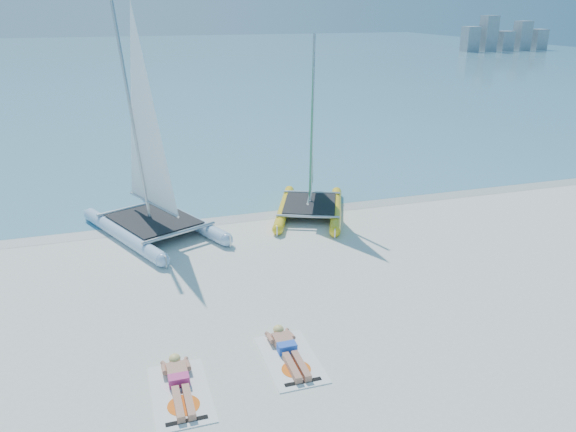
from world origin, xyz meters
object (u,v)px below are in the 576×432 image
catamaran_yellow (311,156)px  towel_b (291,359)px  catamaran_blue (147,165)px  sunbather_a (179,382)px  towel_a (181,393)px  sunbather_b (288,349)px

catamaran_yellow → towel_b: bearing=-89.3°
catamaran_yellow → towel_b: (-3.24, -7.91, -1.82)m
catamaran_yellow → catamaran_blue: bearing=-152.6°
sunbather_a → towel_a: bearing=-90.0°
catamaran_yellow → towel_a: catamaran_yellow is taller
sunbather_a → towel_b: bearing=5.2°
sunbather_b → sunbather_a: bearing=-169.8°
sunbather_a → sunbather_b: same height
catamaran_blue → sunbather_b: bearing=-98.8°
towel_b → towel_a: bearing=-169.8°
catamaran_yellow → sunbather_a: bearing=-100.7°
catamaran_yellow → sunbather_b: catamaran_yellow is taller
catamaran_blue → towel_b: bearing=-99.2°
towel_a → catamaran_blue: bearing=88.6°
catamaran_blue → sunbather_b: size_ratio=4.03×
sunbather_a → sunbather_b: 2.19m
catamaran_blue → catamaran_yellow: catamaran_blue is taller
catamaran_yellow → sunbather_a: catamaran_yellow is taller
towel_a → sunbather_a: (0.00, 0.19, 0.11)m
catamaran_yellow → sunbather_b: 8.55m
towel_b → catamaran_yellow: bearing=67.7°
towel_b → sunbather_b: bearing=90.0°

